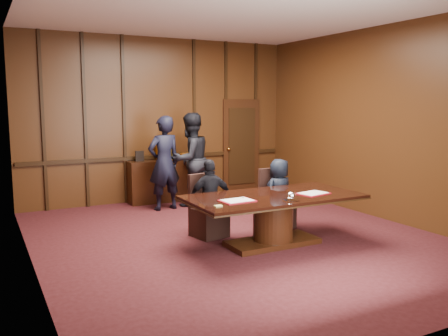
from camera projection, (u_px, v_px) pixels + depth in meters
name	position (u px, v px, depth m)	size (l,w,h in m)	color
room	(239.00, 129.00, 7.35)	(7.00, 7.04, 3.50)	black
sideboard	(165.00, 179.00, 10.23)	(1.60, 0.45, 1.54)	black
conference_table	(273.00, 212.00, 7.06)	(2.62, 1.32, 0.76)	black
folder_left	(237.00, 201.00, 6.60)	(0.48, 0.36, 0.02)	maroon
folder_right	(313.00, 193.00, 7.13)	(0.52, 0.41, 0.02)	maroon
inkstand	(291.00, 197.00, 6.63)	(0.20, 0.14, 0.12)	white
notepad	(218.00, 206.00, 6.27)	(0.10, 0.07, 0.01)	#D4C967
chair_left	(208.00, 218.00, 7.56)	(0.57, 0.57, 0.99)	black
chair_right	(276.00, 210.00, 8.16)	(0.49, 0.49, 0.99)	black
signatory_left	(210.00, 199.00, 7.45)	(0.73, 0.30, 1.25)	black
signatory_right	(279.00, 193.00, 8.05)	(0.58, 0.38, 1.18)	black
witness_left	(164.00, 163.00, 9.36)	(0.68, 0.45, 1.87)	black
witness_right	(191.00, 159.00, 9.76)	(0.93, 0.73, 1.92)	black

